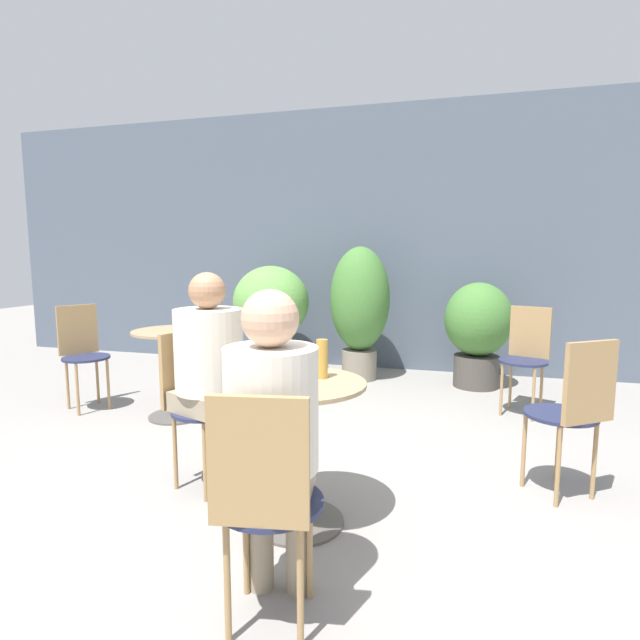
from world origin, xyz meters
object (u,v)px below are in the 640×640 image
object	(u,v)px
bistro_chair_1	(264,491)
beer_glass_0	(272,366)
cafe_table_far	(175,357)
bistro_chair_4	(575,404)
potted_plant_1	(360,305)
bistro_chair_2	(82,346)
bistro_chair_3	(527,349)
bistro_chair_0	(195,393)
potted_plant_0	(271,309)
beer_glass_1	(322,359)
potted_plant_2	(478,328)
seated_person_0	(211,364)
seated_person_1	(272,424)
cafe_table_near	(298,426)

from	to	relation	value
bistro_chair_1	beer_glass_0	world-z (taller)	beer_glass_0
cafe_table_far	bistro_chair_1	xyz separation A→B (m)	(1.61, -2.04, 0.04)
bistro_chair_4	beer_glass_0	xyz separation A→B (m)	(-1.45, -0.73, 0.28)
bistro_chair_1	potted_plant_1	size ratio (longest dim) A/B	0.63
cafe_table_far	bistro_chair_2	distance (m)	0.93
bistro_chair_2	bistro_chair_3	bearing A→B (deg)	-45.86
bistro_chair_0	bistro_chair_4	bearing A→B (deg)	-59.75
bistro_chair_2	potted_plant_0	world-z (taller)	potted_plant_0
beer_glass_1	potted_plant_2	size ratio (longest dim) A/B	0.18
potted_plant_0	seated_person_0	bearing A→B (deg)	-75.56
bistro_chair_4	seated_person_0	xyz separation A→B (m)	(-1.93, -0.41, 0.19)
bistro_chair_0	seated_person_1	world-z (taller)	seated_person_1
bistro_chair_3	bistro_chair_1	bearing A→B (deg)	-90.26
seated_person_1	bistro_chair_1	bearing A→B (deg)	90.00
seated_person_0	beer_glass_0	bearing A→B (deg)	-103.05
cafe_table_near	beer_glass_0	world-z (taller)	beer_glass_0
bistro_chair_1	seated_person_1	bearing A→B (deg)	-90.00
seated_person_0	beer_glass_1	bearing A→B (deg)	-79.00
bistro_chair_4	beer_glass_0	size ratio (longest dim) A/B	4.82
potted_plant_1	cafe_table_far	bearing A→B (deg)	-125.98
potted_plant_1	cafe_table_near	bearing A→B (deg)	-84.62
bistro_chair_4	potted_plant_1	distance (m)	2.85
beer_glass_0	beer_glass_1	xyz separation A→B (m)	(0.19, 0.21, 0.00)
cafe_table_far	seated_person_0	bearing A→B (deg)	-49.90
cafe_table_far	seated_person_0	size ratio (longest dim) A/B	0.58
bistro_chair_1	bistro_chair_3	xyz separation A→B (m)	(1.17, 2.95, 0.00)
bistro_chair_2	cafe_table_near	bearing A→B (deg)	-88.02
seated_person_0	bistro_chair_1	bearing A→B (deg)	-123.53
cafe_table_far	cafe_table_near	bearing A→B (deg)	-41.07
bistro_chair_4	potted_plant_1	xyz separation A→B (m)	(-1.63, 2.33, 0.26)
bistro_chair_1	potted_plant_2	size ratio (longest dim) A/B	0.85
seated_person_1	beer_glass_0	bearing A→B (deg)	-78.35
seated_person_1	beer_glass_1	size ratio (longest dim) A/B	6.25
beer_glass_1	potted_plant_1	bearing A→B (deg)	97.44
bistro_chair_0	potted_plant_2	world-z (taller)	potted_plant_2
potted_plant_1	bistro_chair_2	bearing A→B (deg)	-142.41
bistro_chair_1	potted_plant_1	world-z (taller)	potted_plant_1
bistro_chair_1	potted_plant_2	xyz separation A→B (m)	(0.80, 3.71, 0.06)
bistro_chair_4	cafe_table_near	bearing A→B (deg)	-10.62
bistro_chair_2	cafe_table_far	bearing A→B (deg)	-60.69
bistro_chair_2	beer_glass_1	distance (m)	2.79
bistro_chair_0	beer_glass_0	xyz separation A→B (m)	(0.62, -0.37, 0.28)
beer_glass_1	potted_plant_1	size ratio (longest dim) A/B	0.14
potted_plant_0	potted_plant_2	size ratio (longest dim) A/B	1.14
seated_person_1	potted_plant_1	distance (m)	3.58
potted_plant_0	beer_glass_0	bearing A→B (deg)	-68.68
cafe_table_near	seated_person_1	xyz separation A→B (m)	(0.10, -0.60, 0.22)
bistro_chair_3	seated_person_1	distance (m)	3.06
seated_person_0	beer_glass_1	world-z (taller)	seated_person_0
cafe_table_near	bistro_chair_3	world-z (taller)	bistro_chair_3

